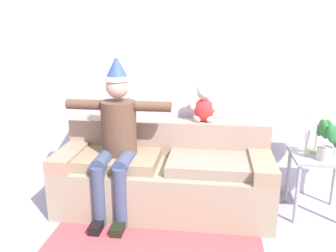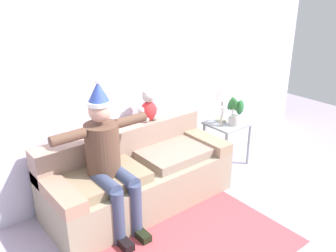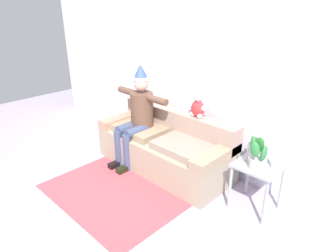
% 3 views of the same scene
% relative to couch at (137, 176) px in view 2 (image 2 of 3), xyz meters
% --- Properties ---
extents(ground_plane, '(10.00, 10.00, 0.00)m').
position_rel_couch_xyz_m(ground_plane, '(0.00, -1.03, -0.34)').
color(ground_plane, '#9E90A4').
extents(back_wall, '(7.00, 0.10, 2.70)m').
position_rel_couch_xyz_m(back_wall, '(0.00, 0.52, 1.01)').
color(back_wall, silver).
rests_on(back_wall, ground_plane).
extents(couch, '(2.09, 0.86, 0.83)m').
position_rel_couch_xyz_m(couch, '(0.00, 0.00, 0.00)').
color(couch, gray).
rests_on(couch, ground_plane).
extents(person_seated, '(1.02, 0.77, 1.55)m').
position_rel_couch_xyz_m(person_seated, '(-0.44, -0.16, 0.46)').
color(person_seated, brown).
rests_on(person_seated, ground_plane).
extents(teddy_bear, '(0.29, 0.17, 0.38)m').
position_rel_couch_xyz_m(teddy_bear, '(0.37, 0.26, 0.67)').
color(teddy_bear, red).
rests_on(teddy_bear, couch).
extents(side_table, '(0.51, 0.47, 0.60)m').
position_rel_couch_xyz_m(side_table, '(1.48, 0.02, 0.16)').
color(side_table, '#8E9799').
rests_on(side_table, ground_plane).
extents(table_lamp, '(0.24, 0.24, 0.50)m').
position_rel_couch_xyz_m(table_lamp, '(1.46, 0.11, 0.65)').
color(table_lamp, '#B3BA94').
rests_on(table_lamp, side_table).
extents(potted_plant, '(0.23, 0.25, 0.40)m').
position_rel_couch_xyz_m(potted_plant, '(1.49, -0.09, 0.47)').
color(potted_plant, '#B6B0AB').
rests_on(potted_plant, side_table).
extents(candle_tall, '(0.04, 0.04, 0.26)m').
position_rel_couch_xyz_m(candle_tall, '(1.34, 0.00, 0.44)').
color(candle_tall, beige).
rests_on(candle_tall, side_table).
extents(candle_short, '(0.04, 0.04, 0.22)m').
position_rel_couch_xyz_m(candle_short, '(1.62, 0.06, 0.41)').
color(candle_short, beige).
rests_on(candle_short, side_table).
extents(area_rug, '(1.84, 1.21, 0.01)m').
position_rel_couch_xyz_m(area_rug, '(0.00, -1.02, -0.33)').
color(area_rug, '#BA434A').
rests_on(area_rug, ground_plane).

